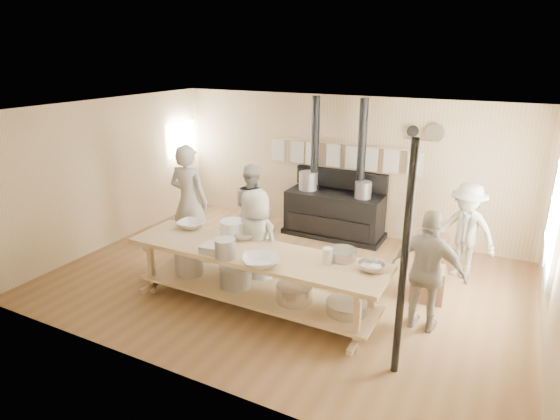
{
  "coord_description": "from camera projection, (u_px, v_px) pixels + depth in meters",
  "views": [
    {
      "loc": [
        2.91,
        -5.79,
        3.37
      ],
      "look_at": [
        -0.18,
        0.2,
        1.07
      ],
      "focal_mm": 30.0,
      "sensor_mm": 36.0,
      "label": 1
    }
  ],
  "objects": [
    {
      "name": "room_shell",
      "position": [
        285.0,
        179.0,
        6.7
      ],
      "size": [
        7.0,
        7.0,
        7.0
      ],
      "color": "tan",
      "rests_on": "ground"
    },
    {
      "name": "left_opening",
      "position": [
        182.0,
        139.0,
        9.88
      ],
      "size": [
        0.0,
        0.9,
        0.9
      ],
      "color": "white",
      "rests_on": "ground"
    },
    {
      "name": "pitcher",
      "position": [
        327.0,
        256.0,
        5.81
      ],
      "size": [
        0.15,
        0.15,
        0.2
      ],
      "primitive_type": "cylinder",
      "rotation": [
        0.0,
        0.0,
        -0.18
      ],
      "color": "white",
      "rests_on": "prep_table"
    },
    {
      "name": "bowl_white_b",
      "position": [
        261.0,
        261.0,
        5.77
      ],
      "size": [
        0.64,
        0.64,
        0.11
      ],
      "primitive_type": "imported",
      "rotation": [
        0.0,
        0.0,
        2.17
      ],
      "color": "white",
      "rests_on": "prep_table"
    },
    {
      "name": "support_post",
      "position": [
        404.0,
        264.0,
        4.78
      ],
      "size": [
        0.08,
        0.08,
        2.6
      ],
      "primitive_type": "cylinder",
      "color": "black",
      "rests_on": "ground"
    },
    {
      "name": "deep_bowl_enamel",
      "position": [
        233.0,
        229.0,
        6.66
      ],
      "size": [
        0.46,
        0.46,
        0.23
      ],
      "primitive_type": "cylinder",
      "rotation": [
        0.0,
        0.0,
        0.3
      ],
      "color": "white",
      "rests_on": "prep_table"
    },
    {
      "name": "prep_table",
      "position": [
        254.0,
        274.0,
        6.3
      ],
      "size": [
        3.6,
        0.9,
        0.85
      ],
      "color": "tan",
      "rests_on": "ground"
    },
    {
      "name": "chair",
      "position": [
        428.0,
        279.0,
        6.65
      ],
      "size": [
        0.51,
        0.51,
        0.97
      ],
      "rotation": [
        0.0,
        0.0,
        0.13
      ],
      "color": "#513520",
      "rests_on": "ground"
    },
    {
      "name": "ground",
      "position": [
        284.0,
        281.0,
        7.22
      ],
      "size": [
        7.0,
        7.0,
        0.0
      ],
      "primitive_type": "plane",
      "color": "brown",
      "rests_on": "ground"
    },
    {
      "name": "towel_rail",
      "position": [
        342.0,
        153.0,
        8.74
      ],
      "size": [
        3.0,
        0.04,
        0.47
      ],
      "color": "tan",
      "rests_on": "ground"
    },
    {
      "name": "back_wall_shelf",
      "position": [
        425.0,
        135.0,
        7.99
      ],
      "size": [
        0.63,
        0.14,
        0.32
      ],
      "color": "tan",
      "rests_on": "ground"
    },
    {
      "name": "roasting_pan",
      "position": [
        217.0,
        249.0,
        6.16
      ],
      "size": [
        0.44,
        0.32,
        0.09
      ],
      "primitive_type": "cube",
      "rotation": [
        0.0,
        0.0,
        0.13
      ],
      "color": "#B2B2B7",
      "rests_on": "prep_table"
    },
    {
      "name": "cook_by_window",
      "position": [
        465.0,
        231.0,
        7.15
      ],
      "size": [
        1.11,
        0.85,
        1.51
      ],
      "primitive_type": "imported",
      "rotation": [
        0.0,
        0.0,
        -0.33
      ],
      "color": "#A19F8F",
      "rests_on": "ground"
    },
    {
      "name": "cook_far_left",
      "position": [
        189.0,
        201.0,
        7.87
      ],
      "size": [
        0.73,
        0.49,
        1.94
      ],
      "primitive_type": "imported",
      "rotation": [
        0.0,
        0.0,
        3.18
      ],
      "color": "#A19F8F",
      "rests_on": "ground"
    },
    {
      "name": "cook_right",
      "position": [
        428.0,
        272.0,
        5.74
      ],
      "size": [
        0.96,
        0.47,
        1.58
      ],
      "primitive_type": "imported",
      "rotation": [
        0.0,
        0.0,
        3.05
      ],
      "color": "#A19F8F",
      "rests_on": "ground"
    },
    {
      "name": "bucket_galv",
      "position": [
        225.0,
        248.0,
        5.97
      ],
      "size": [
        0.34,
        0.34,
        0.25
      ],
      "primitive_type": "cylinder",
      "rotation": [
        0.0,
        0.0,
        -0.32
      ],
      "color": "gray",
      "rests_on": "prep_table"
    },
    {
      "name": "stove",
      "position": [
        334.0,
        209.0,
        8.84
      ],
      "size": [
        1.9,
        0.75,
        2.6
      ],
      "color": "black",
      "rests_on": "ground"
    },
    {
      "name": "mixing_bowl_large",
      "position": [
        342.0,
        254.0,
        5.97
      ],
      "size": [
        0.43,
        0.43,
        0.12
      ],
      "primitive_type": "cylinder",
      "rotation": [
        0.0,
        0.0,
        -0.16
      ],
      "color": "silver",
      "rests_on": "prep_table"
    },
    {
      "name": "bowl_steel_a",
      "position": [
        245.0,
        235.0,
        6.6
      ],
      "size": [
        0.49,
        0.49,
        0.11
      ],
      "primitive_type": "imported",
      "rotation": [
        0.0,
        0.0,
        0.86
      ],
      "color": "silver",
      "rests_on": "prep_table"
    },
    {
      "name": "cook_center",
      "position": [
        256.0,
        241.0,
        6.7
      ],
      "size": [
        0.79,
        0.55,
        1.55
      ],
      "primitive_type": "imported",
      "rotation": [
        0.0,
        0.0,
        3.07
      ],
      "color": "#A19F8F",
      "rests_on": "ground"
    },
    {
      "name": "bowl_white_a",
      "position": [
        191.0,
        224.0,
        7.01
      ],
      "size": [
        0.43,
        0.43,
        0.1
      ],
      "primitive_type": "imported",
      "rotation": [
        0.0,
        0.0,
        0.1
      ],
      "color": "white",
      "rests_on": "prep_table"
    },
    {
      "name": "cook_left",
      "position": [
        253.0,
        208.0,
        8.12
      ],
      "size": [
        0.91,
        0.81,
        1.56
      ],
      "primitive_type": "imported",
      "rotation": [
        0.0,
        0.0,
        2.81
      ],
      "color": "#A19F8F",
      "rests_on": "ground"
    },
    {
      "name": "window_right",
      "position": [
        559.0,
        211.0,
        5.74
      ],
      "size": [
        0.09,
        1.5,
        1.65
      ],
      "color": "beige",
      "rests_on": "ground"
    },
    {
      "name": "bowl_steel_b",
      "position": [
        371.0,
        267.0,
        5.64
      ],
      "size": [
        0.33,
        0.33,
        0.1
      ],
      "primitive_type": "imported",
      "rotation": [
        0.0,
        0.0,
        3.16
      ],
      "color": "silver",
      "rests_on": "prep_table"
    }
  ]
}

